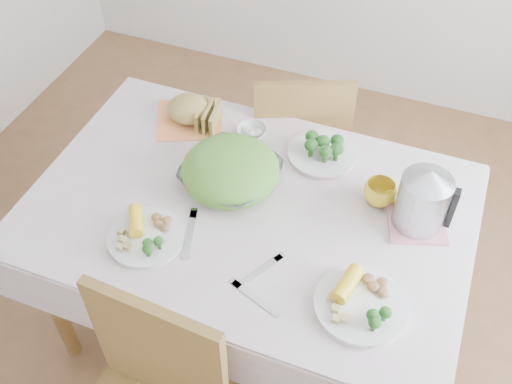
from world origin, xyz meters
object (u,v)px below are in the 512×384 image
(salad_bowl, at_px, (231,175))
(yellow_mug, at_px, (380,193))
(dinner_plate_right, at_px, (360,305))
(electric_kettle, at_px, (423,199))
(dinner_plate_left, at_px, (146,238))
(chair_far, at_px, (297,139))
(dining_table, at_px, (249,272))

(salad_bowl, height_order, yellow_mug, yellow_mug)
(dinner_plate_right, bearing_deg, electric_kettle, 76.38)
(dinner_plate_right, distance_m, yellow_mug, 0.44)
(dinner_plate_right, xyz_separation_m, yellow_mug, (-0.05, 0.44, 0.03))
(dinner_plate_left, bearing_deg, yellow_mug, 33.33)
(chair_far, bearing_deg, dinner_plate_left, 55.19)
(yellow_mug, height_order, electric_kettle, electric_kettle)
(dining_table, xyz_separation_m, salad_bowl, (-0.10, 0.08, 0.43))
(chair_far, relative_size, yellow_mug, 8.48)
(dinner_plate_left, distance_m, dinner_plate_right, 0.71)
(salad_bowl, bearing_deg, electric_kettle, 4.38)
(yellow_mug, bearing_deg, chair_far, 130.94)
(dinner_plate_right, relative_size, electric_kettle, 1.20)
(dining_table, bearing_deg, chair_far, 93.59)
(dining_table, xyz_separation_m, yellow_mug, (0.41, 0.18, 0.43))
(yellow_mug, xyz_separation_m, electric_kettle, (0.14, -0.05, 0.08))
(electric_kettle, bearing_deg, yellow_mug, -179.24)
(chair_far, xyz_separation_m, electric_kettle, (0.59, -0.57, 0.42))
(dining_table, xyz_separation_m, electric_kettle, (0.55, 0.13, 0.51))
(salad_bowl, relative_size, electric_kettle, 1.41)
(salad_bowl, distance_m, dinner_plate_right, 0.65)
(dinner_plate_right, bearing_deg, dinner_plate_left, -179.82)
(dinner_plate_right, bearing_deg, yellow_mug, 96.39)
(chair_far, distance_m, dinner_plate_left, 1.03)
(dining_table, relative_size, dinner_plate_left, 5.55)
(dining_table, bearing_deg, dinner_plate_right, -29.09)
(dinner_plate_left, bearing_deg, dining_table, 45.06)
(dinner_plate_left, xyz_separation_m, yellow_mug, (0.67, 0.44, 0.03))
(electric_kettle, bearing_deg, chair_far, 156.98)
(salad_bowl, bearing_deg, dining_table, -38.90)
(chair_far, relative_size, dinner_plate_right, 3.29)
(dinner_plate_right, distance_m, electric_kettle, 0.41)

